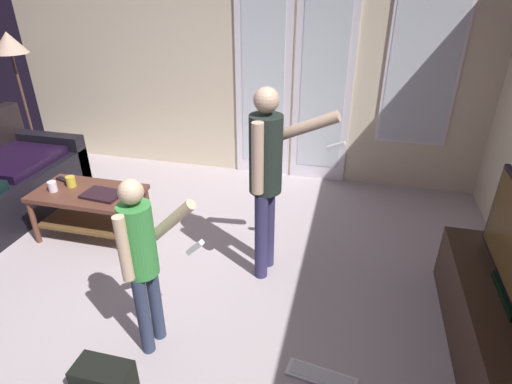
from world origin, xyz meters
name	(u,v)px	position (x,y,z in m)	size (l,w,h in m)	color
ground_plane	(155,296)	(0.00, 0.00, -0.01)	(5.65, 4.94, 0.02)	#B6A8AD
wall_back_with_doors	(248,66)	(0.12, 2.44, 1.30)	(5.65, 0.09, 2.66)	beige
coffee_table	(90,204)	(-0.93, 0.64, 0.34)	(0.97, 0.53, 0.47)	brown
tv_stand	(497,325)	(2.40, 0.04, 0.23)	(0.50, 1.56, 0.46)	#342318
person_adult	(267,170)	(0.77, 0.52, 0.93)	(0.69, 0.42, 1.55)	#34305A
person_child	(142,254)	(0.22, -0.43, 0.74)	(0.47, 0.33, 1.24)	#303A54
floor_lamp	(11,51)	(-2.44, 1.79, 1.46)	(0.38, 0.38, 1.66)	#3B3430
backpack	(104,381)	(0.10, -0.86, 0.11)	(0.34, 0.22, 0.22)	black
loose_keyboard	(321,377)	(1.34, -0.44, 0.01)	(0.45, 0.19, 0.02)	white
laptop_closed	(102,194)	(-0.75, 0.60, 0.49)	(0.34, 0.23, 0.02)	black
cup_near_edge	(71,181)	(-1.13, 0.70, 0.52)	(0.08, 0.08, 0.10)	gold
cup_by_laptop	(52,186)	(-1.23, 0.58, 0.52)	(0.08, 0.08, 0.09)	white
dvd_remote_slim	(64,180)	(-1.27, 0.78, 0.48)	(0.17, 0.05, 0.02)	black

